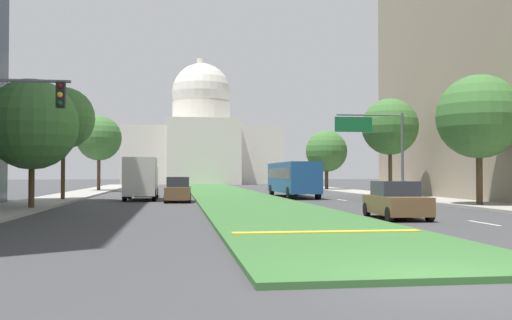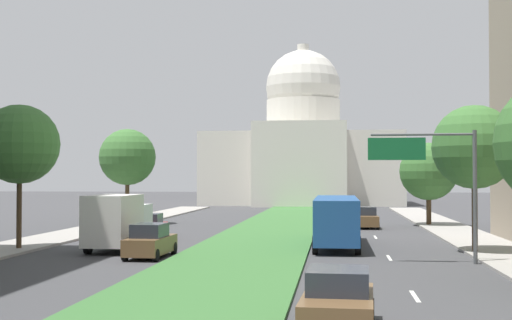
{
  "view_description": "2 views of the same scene",
  "coord_description": "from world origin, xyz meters",
  "views": [
    {
      "loc": [
        -4.81,
        -9.78,
        2.05
      ],
      "look_at": [
        2.87,
        45.02,
        3.34
      ],
      "focal_mm": 39.68,
      "sensor_mm": 36.0,
      "label": 1
    },
    {
      "loc": [
        4.89,
        -4.61,
        4.25
      ],
      "look_at": [
        -0.38,
        41.59,
        5.35
      ],
      "focal_mm": 48.52,
      "sensor_mm": 36.0,
      "label": 2
    }
  ],
  "objects": [
    {
      "name": "ground_plane",
      "position": [
        0.0,
        51.6,
        0.0
      ],
      "size": [
        260.0,
        260.0,
        0.0
      ],
      "primitive_type": "plane",
      "color": "#3D3D3F"
    },
    {
      "name": "street_tree_right_distant",
      "position": [
        12.86,
        55.67,
        4.66
      ],
      "size": [
        4.93,
        4.93,
        7.14
      ],
      "color": "#4C3823",
      "rests_on": "ground_plane"
    },
    {
      "name": "lane_dashes_right",
      "position": [
        7.7,
        32.34,
        0.0
      ],
      "size": [
        0.16,
        43.34,
        0.01
      ],
      "color": "silver",
      "rests_on": "ground_plane"
    },
    {
      "name": "grass_median",
      "position": [
        0.0,
        46.44,
        0.07
      ],
      "size": [
        6.88,
        92.87,
        0.14
      ],
      "primitive_type": "cube",
      "color": "#386B33",
      "rests_on": "ground_plane"
    },
    {
      "name": "sedan_distant",
      "position": [
        -7.57,
        40.93,
        0.81
      ],
      "size": [
        2.08,
        4.31,
        1.74
      ],
      "color": "maroon",
      "rests_on": "ground_plane"
    },
    {
      "name": "sidewalk_left",
      "position": [
        -13.96,
        41.28,
        0.07
      ],
      "size": [
        4.0,
        92.87,
        0.15
      ],
      "primitive_type": "cube",
      "color": "#9E9991",
      "rests_on": "ground_plane"
    },
    {
      "name": "city_bus",
      "position": [
        4.97,
        37.56,
        1.77
      ],
      "size": [
        2.62,
        11.0,
        2.95
      ],
      "color": "#1E4C8C",
      "rests_on": "ground_plane"
    },
    {
      "name": "overhead_guide_sign",
      "position": [
        9.75,
        29.89,
        4.63
      ],
      "size": [
        5.24,
        0.2,
        6.5
      ],
      "color": "#515456",
      "rests_on": "ground_plane"
    },
    {
      "name": "sedan_lead_stopped",
      "position": [
        4.98,
        14.58,
        0.79
      ],
      "size": [
        2.16,
        4.35,
        1.69
      ],
      "color": "brown",
      "rests_on": "ground_plane"
    },
    {
      "name": "street_tree_right_far",
      "position": [
        12.55,
        34.61,
        5.86
      ],
      "size": [
        4.64,
        4.64,
        8.2
      ],
      "color": "#4C3823",
      "rests_on": "ground_plane"
    },
    {
      "name": "street_tree_left_far",
      "position": [
        -13.08,
        33.18,
        6.08
      ],
      "size": [
        4.56,
        4.56,
        8.38
      ],
      "color": "#4C3823",
      "rests_on": "ground_plane"
    },
    {
      "name": "box_truck_delivery",
      "position": [
        -7.5,
        33.96,
        1.68
      ],
      "size": [
        2.4,
        6.4,
        3.2
      ],
      "color": "silver",
      "rests_on": "ground_plane"
    },
    {
      "name": "capitol_building",
      "position": [
        0.0,
        102.39,
        8.23
      ],
      "size": [
        29.72,
        23.84,
        24.9
      ],
      "color": "silver",
      "rests_on": "ground_plane"
    },
    {
      "name": "sedan_midblock",
      "position": [
        -4.71,
        30.75,
        0.83
      ],
      "size": [
        1.93,
        4.41,
        1.79
      ],
      "color": "brown",
      "rests_on": "ground_plane"
    },
    {
      "name": "sidewalk_right",
      "position": [
        13.96,
        41.28,
        0.07
      ],
      "size": [
        4.0,
        92.87,
        0.15
      ],
      "primitive_type": "cube",
      "color": "#9E9991",
      "rests_on": "ground_plane"
    },
    {
      "name": "street_tree_left_distant",
      "position": [
        -13.45,
        55.12,
        5.95
      ],
      "size": [
        5.01,
        5.01,
        8.47
      ],
      "color": "#4C3823",
      "rests_on": "ground_plane"
    },
    {
      "name": "sedan_far_horizon",
      "position": [
        7.37,
        52.78,
        0.82
      ],
      "size": [
        2.08,
        4.18,
        1.75
      ],
      "color": "brown",
      "rests_on": "ground_plane"
    }
  ]
}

